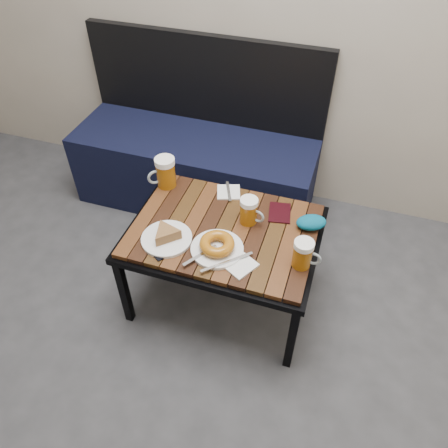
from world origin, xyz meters
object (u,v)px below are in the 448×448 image
(plate_pie, at_px, (166,236))
(beer_mug_right, at_px, (303,254))
(bench, at_px, (196,162))
(plate_bagel, at_px, (217,246))
(cafe_table, at_px, (224,236))
(passport_navy, at_px, (166,247))
(beer_mug_left, at_px, (165,172))
(beer_mug_centre, at_px, (249,211))
(passport_burgundy, at_px, (280,213))
(knit_pouch, at_px, (311,222))

(plate_pie, bearing_deg, beer_mug_right, 4.06)
(bench, xyz_separation_m, plate_bagel, (0.41, -0.81, 0.22))
(cafe_table, xyz_separation_m, passport_navy, (-0.20, -0.18, 0.05))
(beer_mug_left, height_order, plate_pie, beer_mug_left)
(beer_mug_centre, xyz_separation_m, passport_burgundy, (0.12, 0.10, -0.06))
(beer_mug_centre, xyz_separation_m, plate_pie, (-0.30, -0.22, -0.04))
(plate_pie, bearing_deg, knit_pouch, 25.18)
(beer_mug_right, bearing_deg, plate_bagel, -173.16)
(beer_mug_right, distance_m, passport_burgundy, 0.32)
(passport_navy, xyz_separation_m, knit_pouch, (0.56, 0.31, 0.03))
(passport_navy, height_order, passport_burgundy, same)
(plate_pie, bearing_deg, cafe_table, 33.78)
(passport_burgundy, relative_size, knit_pouch, 1.01)
(bench, bearing_deg, beer_mug_centre, -51.17)
(beer_mug_centre, distance_m, plate_pie, 0.38)
(plate_pie, xyz_separation_m, passport_navy, (0.01, -0.04, -0.02))
(plate_bagel, relative_size, passport_navy, 1.91)
(bench, relative_size, beer_mug_right, 10.85)
(plate_bagel, distance_m, passport_burgundy, 0.37)
(beer_mug_left, distance_m, plate_bagel, 0.51)
(beer_mug_left, relative_size, plate_pie, 0.71)
(bench, bearing_deg, beer_mug_left, -85.89)
(cafe_table, height_order, knit_pouch, knit_pouch)
(beer_mug_centre, bearing_deg, beer_mug_right, -20.46)
(bench, relative_size, passport_navy, 10.18)
(bench, xyz_separation_m, passport_navy, (0.20, -0.87, 0.20))
(plate_bagel, height_order, passport_burgundy, plate_bagel)
(bench, height_order, passport_navy, bench)
(beer_mug_right, relative_size, plate_pie, 0.59)
(passport_burgundy, bearing_deg, beer_mug_centre, -150.91)
(bench, distance_m, beer_mug_right, 1.12)
(beer_mug_centre, distance_m, passport_burgundy, 0.17)
(bench, bearing_deg, plate_pie, -77.33)
(plate_pie, height_order, passport_burgundy, plate_pie)
(knit_pouch, bearing_deg, cafe_table, -160.55)
(beer_mug_right, distance_m, knit_pouch, 0.23)
(beer_mug_centre, height_order, plate_bagel, beer_mug_centre)
(beer_mug_centre, bearing_deg, passport_navy, -125.36)
(passport_burgundy, height_order, knit_pouch, knit_pouch)
(beer_mug_left, bearing_deg, passport_navy, 72.65)
(passport_navy, distance_m, passport_burgundy, 0.54)
(beer_mug_centre, height_order, plate_pie, beer_mug_centre)
(passport_navy, bearing_deg, plate_bagel, 46.48)
(passport_navy, bearing_deg, beer_mug_centre, 74.75)
(plate_bagel, xyz_separation_m, passport_burgundy, (0.20, 0.31, -0.02))
(beer_mug_left, height_order, plate_bagel, beer_mug_left)
(beer_mug_right, xyz_separation_m, plate_pie, (-0.57, -0.04, -0.04))
(bench, bearing_deg, passport_navy, -77.12)
(beer_mug_centre, bearing_deg, bench, 141.53)
(beer_mug_right, relative_size, passport_navy, 0.94)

